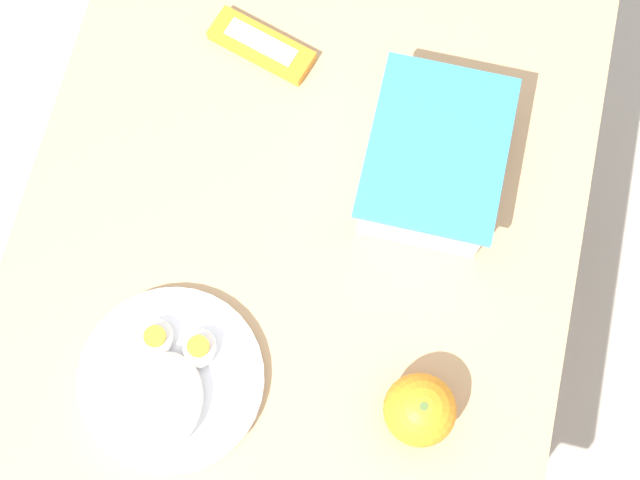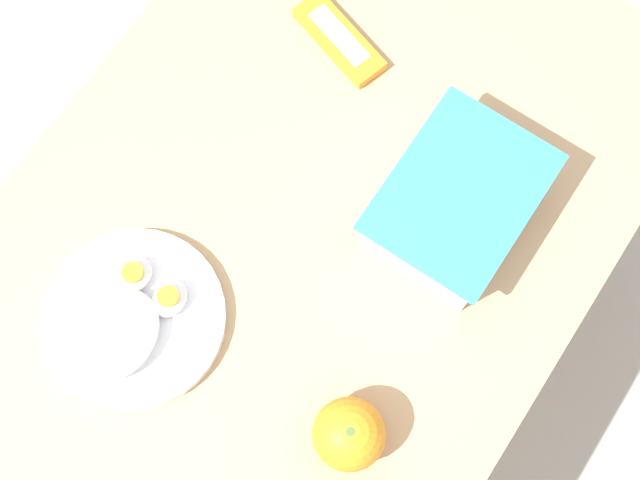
# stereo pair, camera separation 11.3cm
# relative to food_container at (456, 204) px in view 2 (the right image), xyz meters

# --- Properties ---
(ground_plane) EXTENTS (10.00, 10.00, 0.00)m
(ground_plane) POSITION_rel_food_container_xyz_m (0.14, -0.15, -0.75)
(ground_plane) COLOR #B2A899
(table) EXTENTS (1.10, 0.73, 0.70)m
(table) POSITION_rel_food_container_xyz_m (0.14, -0.15, -0.14)
(table) COLOR tan
(table) RESTS_ON ground_plane
(food_container) EXTENTS (0.22, 0.17, 0.09)m
(food_container) POSITION_rel_food_container_xyz_m (0.00, 0.00, 0.00)
(food_container) COLOR white
(food_container) RESTS_ON table
(orange_fruit) EXTENTS (0.09, 0.09, 0.09)m
(orange_fruit) POSITION_rel_food_container_xyz_m (0.31, 0.04, 0.00)
(orange_fruit) COLOR orange
(orange_fruit) RESTS_ON table
(rice_plate) EXTENTS (0.23, 0.23, 0.05)m
(rice_plate) POSITION_rel_food_container_xyz_m (0.35, -0.26, -0.02)
(rice_plate) COLOR white
(rice_plate) RESTS_ON table
(candy_bar) EXTENTS (0.09, 0.15, 0.02)m
(candy_bar) POSITION_rel_food_container_xyz_m (-0.13, -0.26, -0.03)
(candy_bar) COLOR orange
(candy_bar) RESTS_ON table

